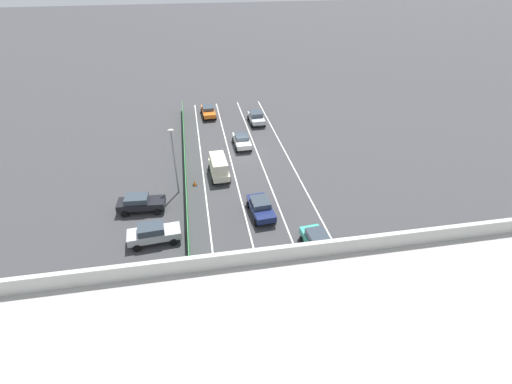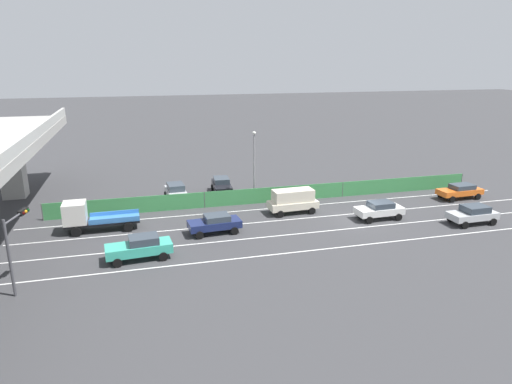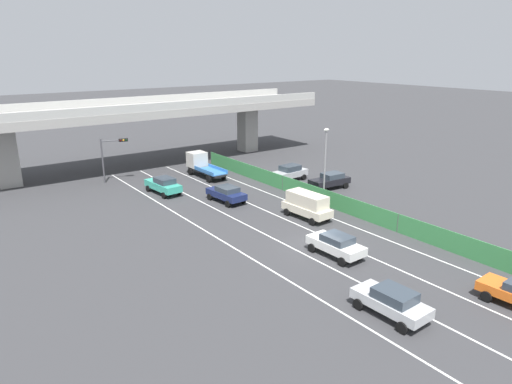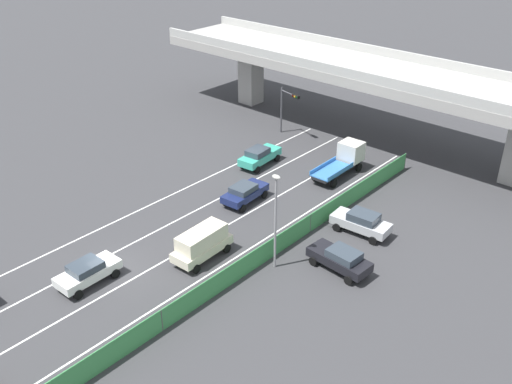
% 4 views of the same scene
% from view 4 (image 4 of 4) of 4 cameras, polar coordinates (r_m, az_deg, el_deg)
% --- Properties ---
extents(ground_plane, '(300.00, 300.00, 0.00)m').
position_cam_4_polar(ground_plane, '(40.33, -14.06, -7.63)').
color(ground_plane, '#38383A').
extents(lane_line_left_edge, '(0.14, 47.23, 0.01)m').
position_cam_4_polar(lane_line_left_edge, '(46.56, -12.22, -2.09)').
color(lane_line_left_edge, silver).
rests_on(lane_line_left_edge, ground).
extents(lane_line_mid_left, '(0.14, 47.23, 0.01)m').
position_cam_4_polar(lane_line_mid_left, '(44.16, -9.50, -3.63)').
color(lane_line_mid_left, silver).
rests_on(lane_line_mid_left, ground).
extents(lane_line_mid_right, '(0.14, 47.23, 0.01)m').
position_cam_4_polar(lane_line_mid_right, '(41.90, -6.46, -5.33)').
color(lane_line_mid_right, silver).
rests_on(lane_line_mid_right, ground).
extents(lane_line_right_edge, '(0.14, 47.23, 0.01)m').
position_cam_4_polar(lane_line_right_edge, '(39.82, -3.07, -7.19)').
color(lane_line_right_edge, silver).
rests_on(lane_line_right_edge, ground).
extents(elevated_overpass, '(48.59, 8.97, 8.20)m').
position_cam_4_polar(elevated_overpass, '(58.41, 11.09, 11.34)').
color(elevated_overpass, '#A09E99').
rests_on(elevated_overpass, ground).
extents(green_fence, '(0.10, 43.33, 1.56)m').
position_cam_4_polar(green_fence, '(38.31, -1.08, -7.35)').
color(green_fence, '#3D8E4C').
rests_on(green_fence, ground).
extents(car_hatchback_white, '(2.09, 4.28, 1.58)m').
position_cam_4_polar(car_hatchback_white, '(39.16, -16.46, -7.62)').
color(car_hatchback_white, silver).
rests_on(car_hatchback_white, ground).
extents(car_taxi_teal, '(2.28, 4.75, 1.71)m').
position_cam_4_polar(car_taxi_teal, '(52.92, 0.35, 3.65)').
color(car_taxi_teal, teal).
rests_on(car_taxi_teal, ground).
extents(car_sedan_navy, '(2.30, 4.39, 1.55)m').
position_cam_4_polar(car_sedan_navy, '(46.74, -1.14, -0.02)').
color(car_sedan_navy, navy).
rests_on(car_sedan_navy, ground).
extents(car_van_cream, '(2.19, 4.65, 2.23)m').
position_cam_4_polar(car_van_cream, '(39.87, -5.41, -5.05)').
color(car_van_cream, beige).
rests_on(car_van_cream, ground).
extents(flatbed_truck_blue, '(2.28, 6.01, 2.58)m').
position_cam_4_polar(flatbed_truck_blue, '(52.12, 8.88, 3.34)').
color(flatbed_truck_blue, black).
rests_on(flatbed_truck_blue, ground).
extents(parked_sedan_dark, '(4.52, 2.21, 1.65)m').
position_cam_4_polar(parked_sedan_dark, '(39.14, 8.40, -6.57)').
color(parked_sedan_dark, black).
rests_on(parked_sedan_dark, ground).
extents(parked_wagon_silver, '(4.55, 2.26, 1.74)m').
position_cam_4_polar(parked_wagon_silver, '(43.31, 10.47, -2.95)').
color(parked_wagon_silver, '#B2B5B7').
rests_on(parked_wagon_silver, ground).
extents(traffic_light, '(2.85, 0.98, 4.90)m').
position_cam_4_polar(traffic_light, '(58.59, 3.14, 8.83)').
color(traffic_light, '#47474C').
rests_on(traffic_light, ground).
extents(street_lamp, '(0.60, 0.36, 7.05)m').
position_cam_4_polar(street_lamp, '(37.21, 1.97, -2.10)').
color(street_lamp, gray).
rests_on(street_lamp, ground).
extents(traffic_cone, '(0.47, 0.47, 0.56)m').
position_cam_4_polar(traffic_cone, '(39.67, -1.02, -6.86)').
color(traffic_cone, orange).
rests_on(traffic_cone, ground).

